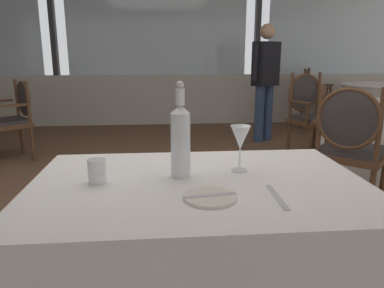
# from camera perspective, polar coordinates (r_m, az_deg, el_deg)

# --- Properties ---
(ground_plane) EXTENTS (13.97, 13.97, 0.00)m
(ground_plane) POSITION_cam_1_polar(r_m,az_deg,el_deg) (2.68, -4.97, -12.65)
(ground_plane) COLOR brown
(window_wall_far) EXTENTS (10.75, 0.14, 2.62)m
(window_wall_far) POSITION_cam_1_polar(r_m,az_deg,el_deg) (6.31, -5.31, 12.65)
(window_wall_far) COLOR beige
(window_wall_far) RESTS_ON ground_plane
(foreground_table) EXTENTS (1.22, 0.82, 0.75)m
(foreground_table) POSITION_cam_1_polar(r_m,az_deg,el_deg) (1.49, 1.06, -19.49)
(foreground_table) COLOR white
(foreground_table) RESTS_ON ground_plane
(side_plate) EXTENTS (0.17, 0.17, 0.01)m
(side_plate) POSITION_cam_1_polar(r_m,az_deg,el_deg) (1.17, 2.85, -8.34)
(side_plate) COLOR silver
(side_plate) RESTS_ON foreground_table
(butter_knife) EXTENTS (0.17, 0.04, 0.00)m
(butter_knife) POSITION_cam_1_polar(r_m,az_deg,el_deg) (1.17, 2.85, -8.11)
(butter_knife) COLOR silver
(butter_knife) RESTS_ON foreground_table
(dinner_fork) EXTENTS (0.02, 0.20, 0.00)m
(dinner_fork) POSITION_cam_1_polar(r_m,az_deg,el_deg) (1.21, 13.24, -8.11)
(dinner_fork) COLOR silver
(dinner_fork) RESTS_ON foreground_table
(water_bottle) EXTENTS (0.07, 0.07, 0.36)m
(water_bottle) POSITION_cam_1_polar(r_m,az_deg,el_deg) (1.34, -1.83, 0.84)
(water_bottle) COLOR white
(water_bottle) RESTS_ON foreground_table
(wine_glass) EXTENTS (0.08, 0.08, 0.18)m
(wine_glass) POSITION_cam_1_polar(r_m,az_deg,el_deg) (1.42, 7.62, 0.84)
(wine_glass) COLOR white
(wine_glass) RESTS_ON foreground_table
(water_tumbler) EXTENTS (0.06, 0.06, 0.09)m
(water_tumbler) POSITION_cam_1_polar(r_m,az_deg,el_deg) (1.34, -14.73, -4.16)
(water_tumbler) COLOR white
(water_tumbler) RESTS_ON foreground_table
(dining_chair_0_1) EXTENTS (0.64, 0.66, 0.91)m
(dining_chair_0_1) POSITION_cam_1_polar(r_m,az_deg,el_deg) (4.61, -26.35, 4.22)
(dining_chair_0_1) COLOR brown
(dining_chair_0_1) RESTS_ON ground_plane
(background_table_1) EXTENTS (1.07, 1.07, 0.75)m
(background_table_1) POSITION_cam_1_polar(r_m,az_deg,el_deg) (3.86, 27.08, 0.14)
(background_table_1) COLOR white
(background_table_1) RESTS_ON ground_plane
(dining_chair_1_0) EXTENTS (0.62, 0.57, 0.98)m
(dining_chair_1_0) POSITION_cam_1_polar(r_m,az_deg,el_deg) (4.50, 18.10, 5.29)
(dining_chair_1_0) COLOR brown
(dining_chair_1_0) RESTS_ON ground_plane
(dining_chair_1_1) EXTENTS (0.66, 0.66, 0.99)m
(dining_chair_1_1) POSITION_cam_1_polar(r_m,az_deg,el_deg) (2.89, 23.71, 0.48)
(dining_chair_1_1) COLOR brown
(dining_chair_1_1) RESTS_ON ground_plane
(background_table_2) EXTENTS (1.26, 1.26, 0.75)m
(background_table_2) POSITION_cam_1_polar(r_m,az_deg,el_deg) (6.30, 27.84, 4.90)
(background_table_2) COLOR white
(background_table_2) RESTS_ON ground_plane
(dining_chair_2_0) EXTENTS (0.63, 0.65, 0.97)m
(dining_chair_2_0) POSITION_cam_1_polar(r_m,az_deg,el_deg) (6.35, 18.44, 7.62)
(dining_chair_2_0) COLOR brown
(dining_chair_2_0) RESTS_ON ground_plane
(diner_person_0) EXTENTS (0.46, 0.37, 1.59)m
(diner_person_0) POSITION_cam_1_polar(r_m,az_deg,el_deg) (5.12, 11.48, 10.38)
(diner_person_0) COLOR #334770
(diner_person_0) RESTS_ON ground_plane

